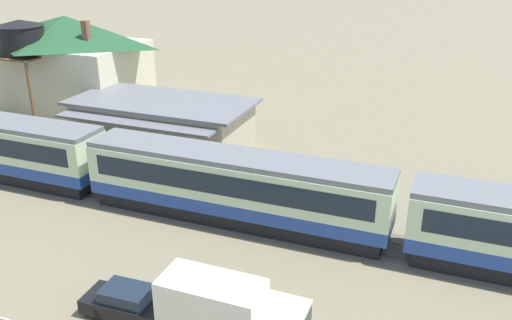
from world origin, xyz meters
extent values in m
cylinder|color=black|center=(-14.19, -0.63, 0.45)|extent=(0.90, 0.18, 0.90)
cylinder|color=black|center=(-14.19, 0.80, 0.45)|extent=(0.90, 0.18, 0.90)
cube|color=#234293|center=(-27.12, 0.09, 1.30)|extent=(18.09, 3.06, 0.80)
cube|color=beige|center=(-27.12, 0.09, 2.79)|extent=(18.09, 3.06, 2.19)
cube|color=#192330|center=(-27.12, 0.09, 2.90)|extent=(16.64, 3.10, 1.22)
cube|color=slate|center=(-27.12, 0.09, 4.04)|extent=(18.09, 2.88, 0.30)
cube|color=black|center=(-27.12, 0.09, 0.46)|extent=(17.36, 2.63, 0.88)
cylinder|color=black|center=(-21.15, -0.63, 0.45)|extent=(0.90, 0.18, 0.90)
cylinder|color=black|center=(-21.15, 0.80, 0.45)|extent=(0.90, 0.18, 0.90)
cylinder|color=black|center=(-33.08, -0.63, 0.45)|extent=(0.90, 0.18, 0.90)
cylinder|color=black|center=(-33.08, 0.80, 0.45)|extent=(0.90, 0.18, 0.90)
cylinder|color=black|center=(-40.04, -0.63, 0.45)|extent=(0.90, 0.18, 0.90)
cylinder|color=black|center=(-40.04, 0.80, 0.45)|extent=(0.90, 0.18, 0.90)
cube|color=#665B51|center=(-30.81, 0.09, 0.01)|extent=(154.95, 3.60, 0.01)
cube|color=#4C4238|center=(-30.81, -0.63, 0.02)|extent=(154.95, 0.12, 0.04)
cube|color=#4C4238|center=(-30.81, 0.80, 0.02)|extent=(154.95, 0.12, 0.04)
cube|color=#BCB293|center=(-37.26, 9.21, 1.80)|extent=(13.17, 6.37, 3.59)
cube|color=slate|center=(-37.26, 9.21, 3.69)|extent=(14.22, 6.88, 0.20)
cube|color=slate|center=(-37.26, 5.23, 3.19)|extent=(12.64, 1.60, 0.16)
cylinder|color=brown|center=(-37.26, 4.63, 1.56)|extent=(0.14, 0.14, 3.11)
cube|color=beige|center=(-50.04, 14.47, 3.25)|extent=(12.83, 8.65, 6.51)
pyramid|color=#23512D|center=(-50.04, 14.47, 7.70)|extent=(13.85, 9.35, 2.39)
cube|color=brown|center=(-46.45, 12.74, 7.82)|extent=(0.56, 0.56, 2.15)
cylinder|color=brown|center=(-49.59, 12.64, 2.96)|extent=(0.28, 0.28, 5.91)
cylinder|color=brown|center=(-53.71, 12.64, 2.96)|extent=(0.28, 0.28, 5.91)
cylinder|color=brown|center=(-49.59, 8.52, 2.96)|extent=(0.28, 0.28, 5.91)
cube|color=brown|center=(-51.65, 10.58, 5.99)|extent=(4.62, 4.62, 0.16)
cylinder|color=black|center=(-51.65, 10.58, 7.28)|extent=(3.92, 3.92, 2.42)
cone|color=black|center=(-51.65, 10.58, 8.74)|extent=(4.12, 4.12, 0.50)
cube|color=black|center=(-27.97, -9.64, 0.51)|extent=(4.27, 1.89, 0.67)
cube|color=#192330|center=(-28.09, -9.64, 1.12)|extent=(2.16, 1.56, 0.55)
cylinder|color=black|center=(-26.70, -8.83, 0.31)|extent=(0.62, 0.20, 0.62)
cylinder|color=black|center=(-29.24, -10.45, 0.31)|extent=(0.62, 0.20, 0.62)
cylinder|color=black|center=(-29.30, -8.93, 0.31)|extent=(0.62, 0.20, 0.62)
cube|color=silver|center=(-24.01, -9.44, 1.46)|extent=(4.31, 2.09, 2.47)
cylinder|color=black|center=(-24.93, -8.53, 0.40)|extent=(0.80, 0.26, 0.80)
camera|label=1|loc=(-15.63, -25.83, 15.64)|focal=38.00mm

